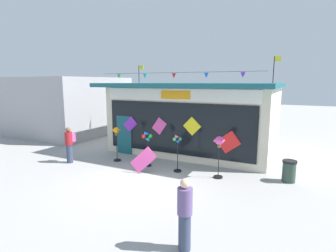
{
  "coord_description": "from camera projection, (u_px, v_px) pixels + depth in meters",
  "views": [
    {
      "loc": [
        5.2,
        -7.89,
        3.74
      ],
      "look_at": [
        -0.18,
        2.79,
        1.73
      ],
      "focal_mm": 28.15,
      "sensor_mm": 36.0,
      "label": 1
    }
  ],
  "objects": [
    {
      "name": "display_kite_on_ground",
      "position": [
        143.0,
        160.0,
        10.85
      ],
      "size": [
        1.13,
        0.31,
        1.13
      ],
      "primitive_type": "cube",
      "rotation": [
        -0.27,
        0.79,
        0.0
      ],
      "color": "#EA4CA3",
      "rests_on": "ground_plane"
    },
    {
      "name": "kite_shop_building",
      "position": [
        197.0,
        116.0,
        14.84
      ],
      "size": [
        8.66,
        6.7,
        4.96
      ],
      "color": "beige",
      "rests_on": "ground_plane"
    },
    {
      "name": "wind_spinner_far_left",
      "position": [
        116.0,
        137.0,
        12.46
      ],
      "size": [
        0.35,
        0.35,
        1.64
      ],
      "color": "black",
      "rests_on": "ground_plane"
    },
    {
      "name": "wind_spinner_left",
      "position": [
        147.0,
        143.0,
        11.67
      ],
      "size": [
        0.42,
        0.32,
        1.58
      ],
      "color": "black",
      "rests_on": "ground_plane"
    },
    {
      "name": "neighbour_building",
      "position": [
        71.0,
        105.0,
        19.52
      ],
      "size": [
        6.33,
        6.84,
        4.06
      ],
      "primitive_type": "cube",
      "color": "#99999E",
      "rests_on": "ground_plane"
    },
    {
      "name": "person_mid_plaza",
      "position": [
        185.0,
        214.0,
        5.8
      ],
      "size": [
        0.34,
        0.34,
        1.68
      ],
      "rotation": [
        0.0,
        0.0,
        5.96
      ],
      "color": "#333D56",
      "rests_on": "ground_plane"
    },
    {
      "name": "trash_bin",
      "position": [
        289.0,
        171.0,
        9.93
      ],
      "size": [
        0.52,
        0.52,
        0.83
      ],
      "color": "#2D4238",
      "rests_on": "ground_plane"
    },
    {
      "name": "person_near_camera",
      "position": [
        69.0,
        144.0,
        12.22
      ],
      "size": [
        0.4,
        0.48,
        1.68
      ],
      "rotation": [
        0.0,
        0.0,
        5.88
      ],
      "color": "#333D56",
      "rests_on": "ground_plane"
    },
    {
      "name": "wind_spinner_center_right",
      "position": [
        219.0,
        146.0,
        10.2
      ],
      "size": [
        0.36,
        0.36,
        1.68
      ],
      "color": "black",
      "rests_on": "ground_plane"
    },
    {
      "name": "wind_spinner_center_left",
      "position": [
        177.0,
        151.0,
        10.96
      ],
      "size": [
        0.34,
        0.33,
        1.58
      ],
      "color": "black",
      "rests_on": "ground_plane"
    },
    {
      "name": "ground_plane",
      "position": [
        139.0,
        183.0,
        9.88
      ],
      "size": [
        80.0,
        80.0,
        0.0
      ],
      "primitive_type": "plane",
      "color": "#9E9B99"
    }
  ]
}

